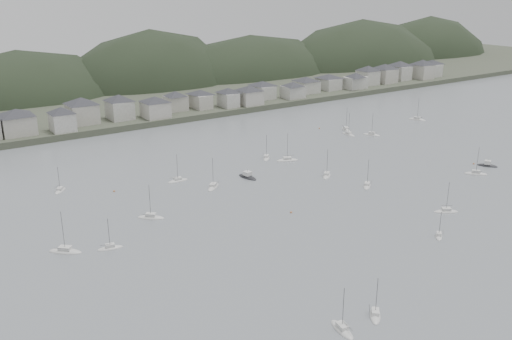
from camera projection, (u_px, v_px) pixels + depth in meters
ground at (436, 279)px, 130.24m from camera, size 900.00×900.00×0.00m
far_shore_land at (66, 87)px, 361.04m from camera, size 900.00×250.00×3.00m
forested_ridge at (88, 113)px, 347.62m from camera, size 851.55×103.94×102.57m
waterfront_town at (221, 95)px, 298.14m from camera, size 451.48×28.46×12.92m
moored_fleet at (237, 198)px, 178.28m from camera, size 256.77×166.87×12.54m
motor_launch_near at (487, 165)px, 210.15m from camera, size 6.09×7.62×3.76m
motor_launch_far at (247, 177)px, 197.73m from camera, size 4.44×8.93×4.03m
mooring_buoys at (277, 189)px, 186.12m from camera, size 170.13×102.07×0.70m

